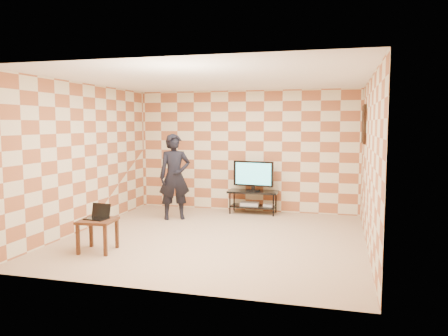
# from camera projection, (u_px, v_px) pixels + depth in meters

# --- Properties ---
(floor) EXTENTS (5.00, 5.00, 0.00)m
(floor) POSITION_uv_depth(u_px,v_px,m) (215.00, 237.00, 7.54)
(floor) COLOR tan
(floor) RESTS_ON ground
(wall_back) EXTENTS (5.00, 0.02, 2.70)m
(wall_back) POSITION_uv_depth(u_px,v_px,m) (246.00, 151.00, 9.81)
(wall_back) COLOR beige
(wall_back) RESTS_ON ground
(wall_front) EXTENTS (5.00, 0.02, 2.70)m
(wall_front) POSITION_uv_depth(u_px,v_px,m) (155.00, 177.00, 5.00)
(wall_front) COLOR beige
(wall_front) RESTS_ON ground
(wall_left) EXTENTS (0.02, 5.00, 2.70)m
(wall_left) POSITION_uv_depth(u_px,v_px,m) (85.00, 157.00, 8.04)
(wall_left) COLOR beige
(wall_left) RESTS_ON ground
(wall_right) EXTENTS (0.02, 5.00, 2.70)m
(wall_right) POSITION_uv_depth(u_px,v_px,m) (370.00, 163.00, 6.77)
(wall_right) COLOR beige
(wall_right) RESTS_ON ground
(ceiling) EXTENTS (5.00, 5.00, 0.02)m
(ceiling) POSITION_uv_depth(u_px,v_px,m) (215.00, 79.00, 7.27)
(ceiling) COLOR white
(ceiling) RESTS_ON wall_back
(wall_art) EXTENTS (0.04, 0.72, 0.72)m
(wall_art) POSITION_uv_depth(u_px,v_px,m) (364.00, 124.00, 8.20)
(wall_art) COLOR black
(wall_art) RESTS_ON wall_right
(tv_stand) EXTENTS (1.08, 0.49, 0.50)m
(tv_stand) POSITION_uv_depth(u_px,v_px,m) (253.00, 197.00, 9.54)
(tv_stand) COLOR black
(tv_stand) RESTS_ON floor
(tv) EXTENTS (0.90, 0.20, 0.65)m
(tv) POSITION_uv_depth(u_px,v_px,m) (253.00, 174.00, 9.49)
(tv) COLOR black
(tv) RESTS_ON tv_stand
(dvd_player) EXTENTS (0.42, 0.31, 0.07)m
(dvd_player) POSITION_uv_depth(u_px,v_px,m) (250.00, 204.00, 9.59)
(dvd_player) COLOR silver
(dvd_player) RESTS_ON tv_stand
(game_console) EXTENTS (0.24, 0.20, 0.05)m
(game_console) POSITION_uv_depth(u_px,v_px,m) (269.00, 205.00, 9.48)
(game_console) COLOR silver
(game_console) RESTS_ON tv_stand
(side_table) EXTENTS (0.57, 0.57, 0.50)m
(side_table) POSITION_uv_depth(u_px,v_px,m) (98.00, 225.00, 6.68)
(side_table) COLOR #371B11
(side_table) RESTS_ON floor
(laptop) EXTENTS (0.37, 0.30, 0.22)m
(laptop) POSITION_uv_depth(u_px,v_px,m) (98.00, 215.00, 6.73)
(laptop) COLOR black
(laptop) RESTS_ON side_table
(person) EXTENTS (0.76, 0.68, 1.76)m
(person) POSITION_uv_depth(u_px,v_px,m) (175.00, 177.00, 8.94)
(person) COLOR black
(person) RESTS_ON floor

